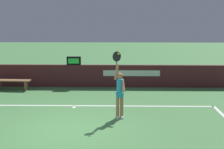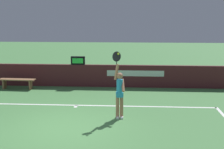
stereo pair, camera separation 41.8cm
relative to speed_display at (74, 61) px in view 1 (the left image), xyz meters
name	(u,v)px [view 1 (the left image)]	position (x,y,z in m)	size (l,w,h in m)	color
ground_plane	(64,129)	(0.47, -5.57, -1.29)	(60.00, 60.00, 0.00)	#488145
court_lines	(62,133)	(0.47, -5.88, -1.29)	(10.88, 5.62, 0.00)	white
back_wall	(84,76)	(0.47, 0.00, -0.75)	(14.16, 0.19, 1.09)	#4C1E22
speed_display	(74,61)	(0.00, 0.00, 0.00)	(0.68, 0.17, 0.40)	black
tennis_player	(120,91)	(2.20, -4.52, -0.35)	(0.44, 0.40, 2.30)	#AA7353
tennis_ball	(119,54)	(2.16, -4.61, 0.93)	(0.07, 0.07, 0.07)	#CAE62C
courtside_bench_near	(12,82)	(-2.82, -0.70, -0.92)	(1.73, 0.44, 0.48)	#916544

